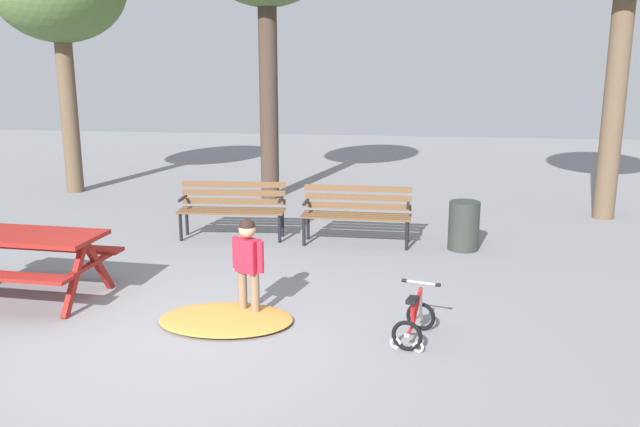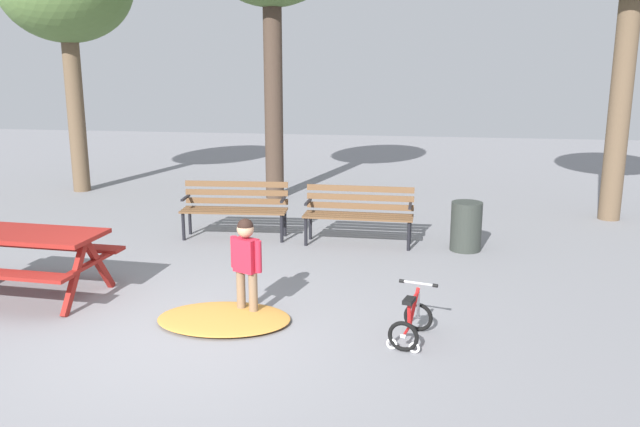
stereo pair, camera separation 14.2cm
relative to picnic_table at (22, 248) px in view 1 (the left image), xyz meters
name	(u,v)px [view 1 (the left image)]	position (x,y,z in m)	size (l,w,h in m)	color
ground	(177,339)	(2.11, -0.86, -0.59)	(36.00, 36.00, 0.00)	gray
picnic_table	(22,248)	(0.00, 0.00, 0.00)	(1.87, 1.44, 0.79)	maroon
park_bench_far_left	(233,205)	(1.65, 2.90, -0.08)	(1.63, 0.58, 0.85)	brown
park_bench_left	(357,210)	(3.56, 2.83, -0.08)	(1.60, 0.47, 0.85)	brown
child_standing	(248,259)	(2.66, -0.16, 0.03)	(0.37, 0.25, 1.06)	#7F664C
kids_bicycle	(414,321)	(4.41, -0.57, -0.39)	(0.48, 0.62, 0.54)	black
leaf_pile	(226,319)	(2.47, -0.39, -0.56)	(1.40, 0.98, 0.07)	#C68438
trash_bin	(464,226)	(5.11, 2.72, -0.24)	(0.44, 0.44, 0.71)	#2D332D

